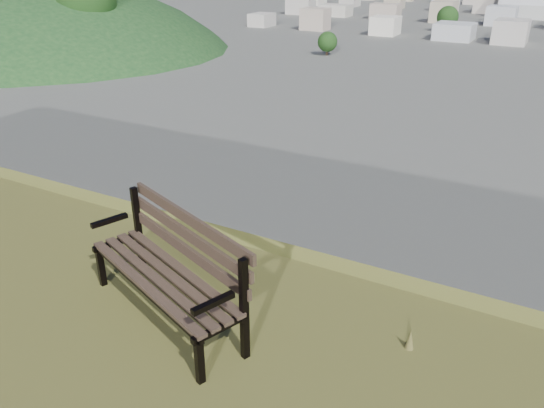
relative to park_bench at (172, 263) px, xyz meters
The scene contains 3 objects.
park_bench is the anchor object (origin of this frame).
green_wooded_hill 200.78m from the park_bench, 144.16° to the left, with size 175.69×140.56×87.85m.
city_trees 318.16m from the park_bench, 94.84° to the left, with size 406.52×387.20×9.98m.
Camera 1 is at (3.05, -0.39, 27.99)m, focal length 35.00 mm.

